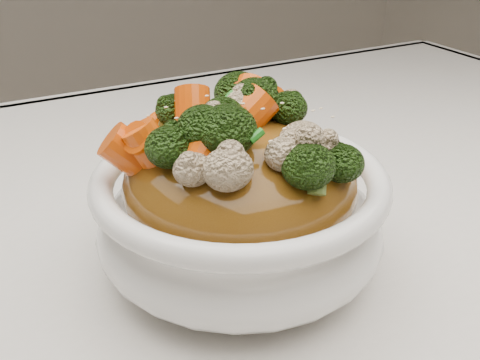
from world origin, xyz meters
TOP-DOWN VIEW (x-y plane):
  - tablecloth at (0.00, 0.00)m, footprint 1.20×0.80m
  - bowl at (0.00, -0.03)m, footprint 0.25×0.25m
  - sauce_base at (0.00, -0.03)m, footprint 0.20×0.20m
  - carrots at (0.00, -0.03)m, footprint 0.20×0.20m
  - broccoli at (0.00, -0.03)m, footprint 0.20×0.20m
  - cauliflower at (0.00, -0.03)m, footprint 0.20×0.20m
  - scallions at (0.00, -0.03)m, footprint 0.15×0.15m
  - sesame_seeds at (0.00, -0.03)m, footprint 0.18×0.18m

SIDE VIEW (x-z plane):
  - tablecloth at x=0.00m, z-range 0.71..0.75m
  - bowl at x=0.00m, z-range 0.75..0.83m
  - sauce_base at x=0.00m, z-range 0.77..0.86m
  - cauliflower at x=0.00m, z-range 0.85..0.89m
  - broccoli at x=0.00m, z-range 0.85..0.89m
  - carrots at x=0.00m, z-range 0.85..0.90m
  - scallions at x=0.00m, z-range 0.86..0.88m
  - sesame_seeds at x=0.00m, z-range 0.87..0.88m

